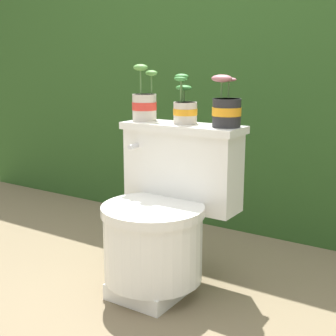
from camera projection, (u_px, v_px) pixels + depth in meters
ground_plane at (163, 299)px, 1.84m from camera, size 12.00×12.00×0.00m
hedge_backdrop at (288, 81)px, 2.75m from camera, size 4.26×0.90×1.62m
toilet at (164, 216)px, 1.90m from camera, size 0.52×0.51×0.66m
potted_plant_left at (144, 103)px, 2.03m from camera, size 0.11×0.11×0.24m
potted_plant_midleft at (185, 108)px, 1.93m from camera, size 0.11×0.10×0.20m
potted_plant_middle at (226, 109)px, 1.82m from camera, size 0.13×0.12×0.20m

